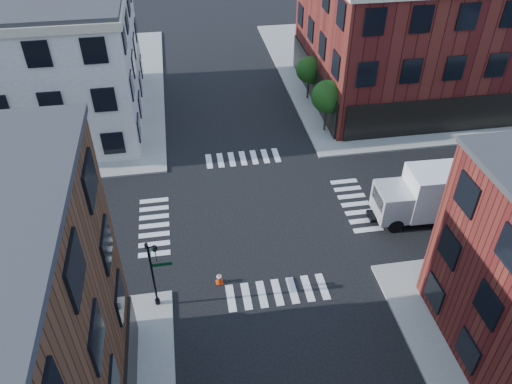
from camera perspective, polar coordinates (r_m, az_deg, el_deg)
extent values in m
plane|color=black|center=(34.24, 0.16, -2.60)|extent=(120.00, 120.00, 0.00)
cube|color=gray|center=(57.54, 18.11, 13.38)|extent=(30.00, 30.00, 0.15)
cube|color=gray|center=(54.29, -26.69, 9.68)|extent=(30.00, 30.00, 0.15)
cube|color=#461211|center=(51.16, 21.23, 16.95)|extent=(25.00, 16.00, 12.00)
cylinder|color=black|center=(43.23, 7.88, 7.91)|extent=(0.18, 0.18, 1.47)
cylinder|color=black|center=(42.87, 7.97, 8.76)|extent=(0.12, 0.12, 1.47)
sphere|color=#13370F|center=(42.09, 8.16, 10.75)|extent=(2.69, 2.69, 2.69)
sphere|color=#13370F|center=(42.32, 8.47, 10.05)|extent=(1.85, 1.85, 1.85)
cylinder|color=black|center=(48.33, 5.93, 11.37)|extent=(0.18, 0.18, 1.33)
cylinder|color=black|center=(48.04, 5.98, 12.08)|extent=(0.12, 0.12, 1.33)
sphere|color=#13370F|center=(47.40, 6.10, 13.73)|extent=(2.43, 2.43, 2.43)
sphere|color=#13370F|center=(47.58, 6.39, 13.15)|extent=(1.67, 1.67, 1.67)
cylinder|color=black|center=(27.56, -11.69, -9.47)|extent=(0.12, 0.12, 4.60)
cylinder|color=black|center=(29.04, -11.19, -12.16)|extent=(0.28, 0.28, 0.30)
cube|color=#053819|center=(26.91, -10.75, -8.14)|extent=(1.10, 0.03, 0.22)
cube|color=#053819|center=(27.17, -11.98, -7.05)|extent=(0.03, 1.10, 0.22)
imported|color=black|center=(26.47, -11.37, -6.90)|extent=(0.22, 0.18, 1.10)
imported|color=black|center=(26.69, -12.34, -6.61)|extent=(0.18, 0.22, 1.10)
cube|color=silver|center=(35.23, 21.49, 0.21)|extent=(6.16, 2.80, 3.25)
cube|color=maroon|center=(34.34, 22.40, -1.13)|extent=(2.31, 0.11, 0.73)
cube|color=maroon|center=(36.15, 20.62, 1.49)|extent=(2.31, 0.11, 0.73)
cube|color=#B0B0B2|center=(33.93, 15.31, -1.09)|extent=(2.17, 2.58, 2.10)
cube|color=black|center=(33.36, 13.82, -0.75)|extent=(0.17, 1.99, 0.94)
cube|color=black|center=(35.67, 19.09, -2.08)|extent=(8.42, 1.30, 0.26)
cylinder|color=black|center=(33.86, 15.63, -3.70)|extent=(1.06, 0.40, 1.05)
cylinder|color=black|center=(35.38, 14.42, -1.37)|extent=(1.06, 0.40, 1.05)
cylinder|color=black|center=(35.40, 21.30, -3.04)|extent=(1.06, 0.40, 1.05)
cylinder|color=black|center=(36.86, 19.91, -0.84)|extent=(1.06, 0.40, 1.05)
cylinder|color=black|center=(36.60, 24.80, -2.62)|extent=(1.06, 0.40, 1.05)
cylinder|color=black|center=(38.02, 23.31, -0.51)|extent=(1.06, 0.40, 1.05)
cube|color=red|center=(29.89, -4.20, -10.24)|extent=(0.44, 0.44, 0.04)
cone|color=red|center=(29.62, -4.24, -9.77)|extent=(0.42, 0.42, 0.76)
cylinder|color=white|center=(29.54, -4.25, -9.63)|extent=(0.29, 0.29, 0.09)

